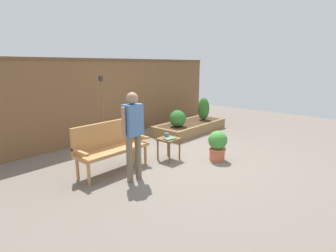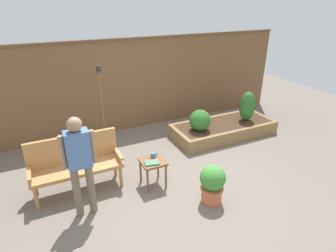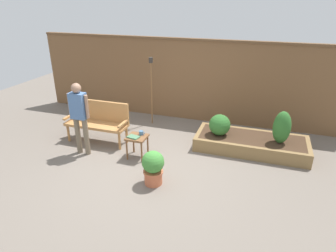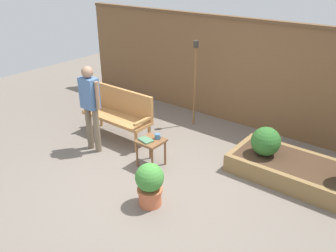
{
  "view_description": "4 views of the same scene",
  "coord_description": "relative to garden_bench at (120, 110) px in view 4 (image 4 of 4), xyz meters",
  "views": [
    {
      "loc": [
        -4.43,
        -3.43,
        2.01
      ],
      "look_at": [
        0.09,
        0.55,
        0.61
      ],
      "focal_mm": 28.48,
      "sensor_mm": 36.0,
      "label": 1
    },
    {
      "loc": [
        -1.85,
        -3.61,
        2.96
      ],
      "look_at": [
        0.08,
        0.44,
        0.91
      ],
      "focal_mm": 30.25,
      "sensor_mm": 36.0,
      "label": 2
    },
    {
      "loc": [
        2.01,
        -4.87,
        3.13
      ],
      "look_at": [
        0.22,
        0.48,
        0.65
      ],
      "focal_mm": 31.79,
      "sensor_mm": 36.0,
      "label": 3
    },
    {
      "loc": [
        2.99,
        -3.65,
        3.13
      ],
      "look_at": [
        -0.17,
        0.38,
        0.7
      ],
      "focal_mm": 37.4,
      "sensor_mm": 36.0,
      "label": 4
    }
  ],
  "objects": [
    {
      "name": "tiki_torch",
      "position": [
        0.8,
        1.34,
        0.65
      ],
      "size": [
        0.1,
        0.1,
        1.75
      ],
      "color": "brown",
      "rests_on": "ground_plane"
    },
    {
      "name": "potted_boxwood",
      "position": [
        1.84,
        -1.26,
        -0.19
      ],
      "size": [
        0.4,
        0.4,
        0.65
      ],
      "color": "#C66642",
      "rests_on": "ground_plane"
    },
    {
      "name": "raised_planter_bed",
      "position": [
        3.41,
        0.63,
        -0.39
      ],
      "size": [
        2.4,
        1.0,
        0.3
      ],
      "color": "olive",
      "rests_on": "ground_plane"
    },
    {
      "name": "garden_bench",
      "position": [
        0.0,
        0.0,
        0.0
      ],
      "size": [
        1.44,
        0.48,
        0.94
      ],
      "color": "#B77F47",
      "rests_on": "ground_plane"
    },
    {
      "name": "book_on_table",
      "position": [
        1.13,
        -0.53,
        -0.05
      ],
      "size": [
        0.26,
        0.21,
        0.03
      ],
      "primitive_type": "cube",
      "rotation": [
        0.0,
        0.0,
        -0.2
      ],
      "color": "#4C7A56",
      "rests_on": "side_table"
    },
    {
      "name": "fence_back",
      "position": [
        1.52,
        1.99,
        0.55
      ],
      "size": [
        8.4,
        0.14,
        2.16
      ],
      "color": "brown",
      "rests_on": "ground_plane"
    },
    {
      "name": "cup_on_table",
      "position": [
        1.23,
        -0.36,
        -0.02
      ],
      "size": [
        0.12,
        0.09,
        0.08
      ],
      "color": "teal",
      "rests_on": "side_table"
    },
    {
      "name": "side_table",
      "position": [
        1.17,
        -0.46,
        -0.15
      ],
      "size": [
        0.4,
        0.4,
        0.48
      ],
      "color": "brown",
      "rests_on": "ground_plane"
    },
    {
      "name": "shrub_near_bench",
      "position": [
        2.71,
        0.55,
        -0.01
      ],
      "size": [
        0.47,
        0.47,
        0.47
      ],
      "color": "brown",
      "rests_on": "raised_planter_bed"
    },
    {
      "name": "ground_plane",
      "position": [
        1.52,
        -0.61,
        -0.54
      ],
      "size": [
        14.0,
        14.0,
        0.0
      ],
      "primitive_type": "plane",
      "color": "#70665B"
    },
    {
      "name": "person_by_bench",
      "position": [
        0.0,
        -0.68,
        0.39
      ],
      "size": [
        0.47,
        0.2,
        1.56
      ],
      "color": "#70604C",
      "rests_on": "ground_plane"
    }
  ]
}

